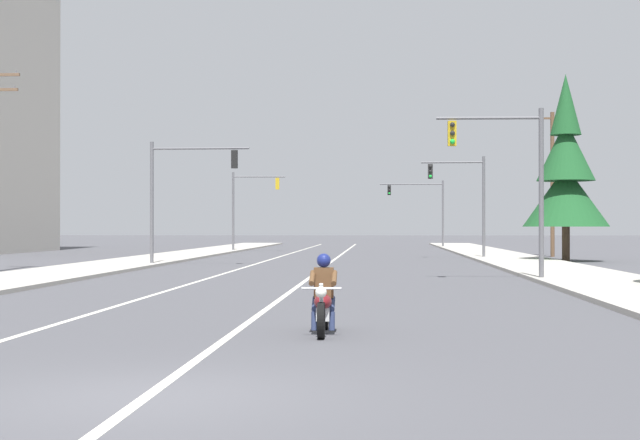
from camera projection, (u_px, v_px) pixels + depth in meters
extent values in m
plane|color=#47474C|center=(147.00, 396.00, 11.03)|extent=(400.00, 400.00, 0.00)
cube|color=beige|center=(334.00, 260.00, 55.94)|extent=(0.16, 100.00, 0.01)
cube|color=beige|center=(270.00, 260.00, 56.18)|extent=(0.16, 100.00, 0.01)
cube|color=#ADA89E|center=(525.00, 262.00, 50.31)|extent=(4.40, 110.00, 0.14)
cube|color=#ADA89E|center=(139.00, 261.00, 51.60)|extent=(4.40, 110.00, 0.14)
cylinder|color=black|center=(321.00, 321.00, 16.64)|extent=(0.13, 0.64, 0.64)
cylinder|color=black|center=(325.00, 313.00, 18.19)|extent=(0.13, 0.64, 0.64)
cylinder|color=silver|center=(321.00, 302.00, 16.75)|extent=(0.07, 0.33, 0.68)
sphere|color=white|center=(321.00, 292.00, 16.60)|extent=(0.20, 0.20, 0.20)
cylinder|color=silver|center=(322.00, 288.00, 16.80)|extent=(0.70, 0.05, 0.04)
ellipsoid|color=maroon|center=(323.00, 302.00, 17.30)|extent=(0.33, 0.56, 0.28)
cube|color=silver|center=(323.00, 314.00, 17.42)|extent=(0.25, 0.44, 0.24)
cube|color=black|center=(324.00, 303.00, 17.74)|extent=(0.29, 0.52, 0.12)
cube|color=maroon|center=(325.00, 297.00, 18.14)|extent=(0.21, 0.36, 0.08)
cylinder|color=silver|center=(317.00, 315.00, 17.82)|extent=(0.09, 0.55, 0.08)
cube|color=brown|center=(324.00, 283.00, 17.70)|extent=(0.36, 0.25, 0.56)
sphere|color=navy|center=(324.00, 260.00, 17.69)|extent=(0.26, 0.26, 0.26)
cylinder|color=navy|center=(331.00, 304.00, 17.55)|extent=(0.15, 0.44, 0.30)
cylinder|color=navy|center=(332.00, 321.00, 17.37)|extent=(0.11, 0.16, 0.35)
cylinder|color=brown|center=(334.00, 278.00, 17.43)|extent=(0.11, 0.52, 0.27)
cylinder|color=navy|center=(316.00, 304.00, 17.57)|extent=(0.15, 0.44, 0.30)
cylinder|color=navy|center=(314.00, 321.00, 17.39)|extent=(0.11, 0.16, 0.35)
cylinder|color=brown|center=(312.00, 278.00, 17.45)|extent=(0.11, 0.52, 0.27)
cylinder|color=#56565B|center=(541.00, 195.00, 34.26)|extent=(0.18, 0.18, 6.20)
cylinder|color=#56565B|center=(489.00, 118.00, 34.34)|extent=(3.74, 0.21, 0.11)
cube|color=#B79319|center=(452.00, 133.00, 34.38)|extent=(0.31, 0.25, 0.90)
sphere|color=black|center=(452.00, 125.00, 34.23)|extent=(0.18, 0.18, 0.18)
sphere|color=black|center=(452.00, 133.00, 34.23)|extent=(0.18, 0.18, 0.18)
sphere|color=green|center=(452.00, 141.00, 34.23)|extent=(0.18, 0.18, 0.18)
cylinder|color=#56565B|center=(152.00, 204.00, 47.91)|extent=(0.18, 0.18, 6.20)
cylinder|color=#56565B|center=(200.00, 148.00, 47.72)|extent=(4.92, 0.21, 0.11)
cube|color=black|center=(234.00, 159.00, 47.58)|extent=(0.30, 0.25, 0.90)
sphere|color=black|center=(235.00, 153.00, 47.73)|extent=(0.18, 0.18, 0.18)
sphere|color=black|center=(235.00, 160.00, 47.73)|extent=(0.18, 0.18, 0.18)
sphere|color=green|center=(235.00, 166.00, 47.73)|extent=(0.18, 0.18, 0.18)
cylinder|color=#56565B|center=(484.00, 208.00, 57.81)|extent=(0.18, 0.18, 6.20)
cylinder|color=#56565B|center=(452.00, 162.00, 58.01)|extent=(3.77, 0.24, 0.11)
cube|color=black|center=(430.00, 171.00, 58.13)|extent=(0.31, 0.25, 0.90)
sphere|color=black|center=(430.00, 166.00, 57.98)|extent=(0.18, 0.18, 0.18)
sphere|color=black|center=(430.00, 171.00, 57.98)|extent=(0.18, 0.18, 0.18)
sphere|color=green|center=(430.00, 176.00, 57.97)|extent=(0.18, 0.18, 0.18)
cylinder|color=#56565B|center=(233.00, 212.00, 74.78)|extent=(0.18, 0.18, 6.20)
cylinder|color=#56565B|center=(259.00, 177.00, 74.78)|extent=(4.07, 0.33, 0.11)
cube|color=#B79319|center=(277.00, 184.00, 74.77)|extent=(0.31, 0.26, 0.90)
sphere|color=black|center=(278.00, 180.00, 74.92)|extent=(0.18, 0.18, 0.18)
sphere|color=black|center=(278.00, 184.00, 74.92)|extent=(0.18, 0.18, 0.18)
sphere|color=green|center=(278.00, 188.00, 74.92)|extent=(0.18, 0.18, 0.18)
cylinder|color=#56565B|center=(443.00, 214.00, 88.02)|extent=(0.18, 0.18, 6.20)
cylinder|color=#56565B|center=(411.00, 184.00, 88.02)|extent=(5.81, 0.51, 0.11)
cube|color=black|center=(389.00, 190.00, 88.00)|extent=(0.32, 0.26, 0.90)
sphere|color=black|center=(389.00, 187.00, 87.84)|extent=(0.18, 0.18, 0.18)
sphere|color=black|center=(389.00, 190.00, 87.84)|extent=(0.18, 0.18, 0.18)
sphere|color=green|center=(389.00, 193.00, 87.84)|extent=(0.18, 0.18, 0.18)
cylinder|color=slate|center=(16.00, 72.00, 41.81)|extent=(0.08, 0.08, 0.12)
cylinder|color=slate|center=(14.00, 87.00, 41.81)|extent=(0.08, 0.08, 0.12)
cylinder|color=brown|center=(552.00, 184.00, 61.78)|extent=(0.26, 0.26, 9.35)
cube|color=brown|center=(552.00, 118.00, 61.81)|extent=(2.10, 0.12, 0.12)
cylinder|color=slate|center=(539.00, 117.00, 61.86)|extent=(0.08, 0.08, 0.12)
cylinder|color=slate|center=(566.00, 117.00, 61.75)|extent=(0.08, 0.08, 0.12)
cylinder|color=#423023|center=(566.00, 244.00, 53.56)|extent=(0.43, 0.43, 1.95)
cone|color=#194C23|center=(566.00, 196.00, 53.58)|extent=(4.77, 4.77, 3.42)
cone|color=#194C23|center=(566.00, 150.00, 53.60)|extent=(3.25, 3.25, 3.42)
cone|color=#194C23|center=(566.00, 104.00, 53.61)|extent=(1.72, 1.72, 3.42)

